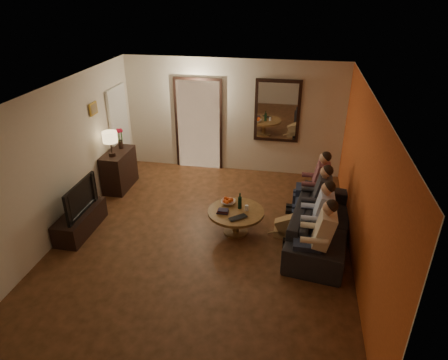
% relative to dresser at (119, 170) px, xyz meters
% --- Properties ---
extents(floor, '(5.00, 6.00, 0.01)m').
position_rel_dresser_xyz_m(floor, '(2.25, -1.61, -0.41)').
color(floor, '#3B2510').
rests_on(floor, ground).
extents(ceiling, '(5.00, 6.00, 0.01)m').
position_rel_dresser_xyz_m(ceiling, '(2.25, -1.61, 2.19)').
color(ceiling, white).
rests_on(ceiling, back_wall).
extents(back_wall, '(5.00, 0.02, 2.60)m').
position_rel_dresser_xyz_m(back_wall, '(2.25, 1.39, 0.89)').
color(back_wall, beige).
rests_on(back_wall, floor).
extents(front_wall, '(5.00, 0.02, 2.60)m').
position_rel_dresser_xyz_m(front_wall, '(2.25, -4.61, 0.89)').
color(front_wall, beige).
rests_on(front_wall, floor).
extents(left_wall, '(0.02, 6.00, 2.60)m').
position_rel_dresser_xyz_m(left_wall, '(-0.25, -1.61, 0.89)').
color(left_wall, beige).
rests_on(left_wall, floor).
extents(right_wall, '(0.02, 6.00, 2.60)m').
position_rel_dresser_xyz_m(right_wall, '(4.75, -1.61, 0.89)').
color(right_wall, beige).
rests_on(right_wall, floor).
extents(orange_accent, '(0.01, 6.00, 2.60)m').
position_rel_dresser_xyz_m(orange_accent, '(4.74, -1.61, 0.89)').
color(orange_accent, '#C05220').
rests_on(orange_accent, right_wall).
extents(kitchen_doorway, '(1.00, 0.06, 2.10)m').
position_rel_dresser_xyz_m(kitchen_doorway, '(1.45, 1.37, 0.64)').
color(kitchen_doorway, '#FFE0A5').
rests_on(kitchen_doorway, floor).
extents(door_trim, '(1.12, 0.04, 2.22)m').
position_rel_dresser_xyz_m(door_trim, '(1.45, 1.36, 0.64)').
color(door_trim, black).
rests_on(door_trim, floor).
extents(fridge_glimpse, '(0.45, 0.03, 1.70)m').
position_rel_dresser_xyz_m(fridge_glimpse, '(1.70, 1.38, 0.49)').
color(fridge_glimpse, silver).
rests_on(fridge_glimpse, floor).
extents(mirror_frame, '(1.00, 0.05, 1.40)m').
position_rel_dresser_xyz_m(mirror_frame, '(3.25, 1.35, 1.09)').
color(mirror_frame, black).
rests_on(mirror_frame, back_wall).
extents(mirror_glass, '(0.86, 0.02, 1.26)m').
position_rel_dresser_xyz_m(mirror_glass, '(3.25, 1.32, 1.09)').
color(mirror_glass, white).
rests_on(mirror_glass, back_wall).
extents(white_door, '(0.06, 0.85, 2.04)m').
position_rel_dresser_xyz_m(white_door, '(-0.21, 0.69, 0.61)').
color(white_door, white).
rests_on(white_door, floor).
extents(framed_art, '(0.03, 0.28, 0.24)m').
position_rel_dresser_xyz_m(framed_art, '(-0.22, -0.31, 1.44)').
color(framed_art, '#B28C33').
rests_on(framed_art, left_wall).
extents(art_canvas, '(0.01, 0.22, 0.18)m').
position_rel_dresser_xyz_m(art_canvas, '(-0.21, -0.31, 1.44)').
color(art_canvas, brown).
rests_on(art_canvas, left_wall).
extents(dresser, '(0.45, 0.93, 0.83)m').
position_rel_dresser_xyz_m(dresser, '(0.00, 0.00, 0.00)').
color(dresser, black).
rests_on(dresser, floor).
extents(table_lamp, '(0.30, 0.30, 0.54)m').
position_rel_dresser_xyz_m(table_lamp, '(0.00, -0.22, 0.68)').
color(table_lamp, beige).
rests_on(table_lamp, dresser).
extents(flower_vase, '(0.14, 0.14, 0.44)m').
position_rel_dresser_xyz_m(flower_vase, '(0.00, 0.22, 0.63)').
color(flower_vase, '#B71334').
rests_on(flower_vase, dresser).
extents(tv_stand, '(0.45, 1.20, 0.40)m').
position_rel_dresser_xyz_m(tv_stand, '(0.00, -1.75, -0.21)').
color(tv_stand, black).
rests_on(tv_stand, floor).
extents(tv, '(1.01, 0.13, 0.58)m').
position_rel_dresser_xyz_m(tv, '(0.00, -1.75, 0.28)').
color(tv, black).
rests_on(tv, tv_stand).
extents(sofa, '(2.46, 1.27, 0.69)m').
position_rel_dresser_xyz_m(sofa, '(4.25, -1.25, -0.07)').
color(sofa, black).
rests_on(sofa, floor).
extents(person_a, '(0.60, 0.40, 1.20)m').
position_rel_dresser_xyz_m(person_a, '(4.15, -2.15, 0.19)').
color(person_a, tan).
rests_on(person_a, sofa).
extents(person_b, '(0.60, 0.40, 1.20)m').
position_rel_dresser_xyz_m(person_b, '(4.15, -1.55, 0.19)').
color(person_b, tan).
rests_on(person_b, sofa).
extents(person_c, '(0.60, 0.40, 1.20)m').
position_rel_dresser_xyz_m(person_c, '(4.15, -0.95, 0.19)').
color(person_c, tan).
rests_on(person_c, sofa).
extents(person_d, '(0.60, 0.40, 1.20)m').
position_rel_dresser_xyz_m(person_d, '(4.15, -0.35, 0.19)').
color(person_d, tan).
rests_on(person_d, sofa).
extents(dog, '(0.57, 0.25, 0.56)m').
position_rel_dresser_xyz_m(dog, '(3.69, -1.26, -0.13)').
color(dog, '#9C7248').
rests_on(dog, floor).
extents(coffee_table, '(1.00, 1.00, 0.45)m').
position_rel_dresser_xyz_m(coffee_table, '(2.76, -1.28, -0.19)').
color(coffee_table, brown).
rests_on(coffee_table, floor).
extents(bowl, '(0.26, 0.26, 0.06)m').
position_rel_dresser_xyz_m(bowl, '(2.58, -1.06, 0.07)').
color(bowl, white).
rests_on(bowl, coffee_table).
extents(oranges, '(0.20, 0.20, 0.08)m').
position_rel_dresser_xyz_m(oranges, '(2.58, -1.06, 0.14)').
color(oranges, '#D74812').
rests_on(oranges, bowl).
extents(wine_bottle, '(0.07, 0.07, 0.31)m').
position_rel_dresser_xyz_m(wine_bottle, '(2.81, -1.18, 0.19)').
color(wine_bottle, black).
rests_on(wine_bottle, coffee_table).
extents(wine_glass, '(0.06, 0.06, 0.10)m').
position_rel_dresser_xyz_m(wine_glass, '(2.94, -1.23, 0.09)').
color(wine_glass, silver).
rests_on(wine_glass, coffee_table).
extents(book_stack, '(0.20, 0.15, 0.07)m').
position_rel_dresser_xyz_m(book_stack, '(2.54, -1.38, 0.07)').
color(book_stack, black).
rests_on(book_stack, coffee_table).
extents(laptop, '(0.39, 0.37, 0.03)m').
position_rel_dresser_xyz_m(laptop, '(2.86, -1.56, 0.05)').
color(laptop, black).
rests_on(laptop, coffee_table).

